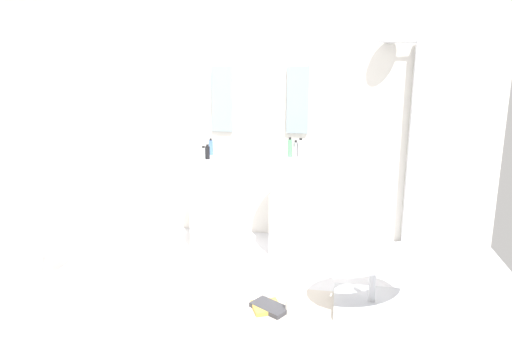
{
  "coord_description": "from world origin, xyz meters",
  "views": [
    {
      "loc": [
        0.8,
        -3.06,
        1.79
      ],
      "look_at": [
        0.15,
        0.55,
        0.95
      ],
      "focal_mm": 31.58,
      "sensor_mm": 36.0,
      "label": 1
    }
  ],
  "objects_px": {
    "soap_bottle_black": "(208,152)",
    "soap_bottle_green": "(290,148)",
    "pedestal_sink_right": "(292,205)",
    "coffee_mug": "(291,306)",
    "soap_bottle_blue": "(211,147)",
    "magazine_ochre": "(266,307)",
    "lounge_chair": "(373,265)",
    "magazine_charcoal": "(270,307)",
    "pedestal_sink_left": "(214,201)",
    "soap_bottle_clear": "(204,153)",
    "towel_rack": "(49,210)",
    "shower_column": "(414,142)",
    "soap_bottle_white": "(301,148)",
    "soap_bottle_grey": "(296,149)"
  },
  "relations": [
    {
      "from": "pedestal_sink_right",
      "to": "magazine_charcoal",
      "type": "xyz_separation_m",
      "value": [
        -0.04,
        -1.2,
        -0.44
      ]
    },
    {
      "from": "magazine_charcoal",
      "to": "soap_bottle_white",
      "type": "distance_m",
      "value": 1.65
    },
    {
      "from": "magazine_ochre",
      "to": "coffee_mug",
      "type": "distance_m",
      "value": 0.19
    },
    {
      "from": "shower_column",
      "to": "soap_bottle_green",
      "type": "height_order",
      "value": "shower_column"
    },
    {
      "from": "lounge_chair",
      "to": "soap_bottle_blue",
      "type": "height_order",
      "value": "soap_bottle_blue"
    },
    {
      "from": "lounge_chair",
      "to": "magazine_charcoal",
      "type": "relative_size",
      "value": 3.85
    },
    {
      "from": "lounge_chair",
      "to": "soap_bottle_grey",
      "type": "height_order",
      "value": "soap_bottle_grey"
    },
    {
      "from": "magazine_ochre",
      "to": "soap_bottle_white",
      "type": "distance_m",
      "value": 1.65
    },
    {
      "from": "lounge_chair",
      "to": "coffee_mug",
      "type": "relative_size",
      "value": 10.15
    },
    {
      "from": "pedestal_sink_right",
      "to": "soap_bottle_white",
      "type": "relative_size",
      "value": 5.36
    },
    {
      "from": "lounge_chair",
      "to": "soap_bottle_clear",
      "type": "height_order",
      "value": "soap_bottle_clear"
    },
    {
      "from": "pedestal_sink_left",
      "to": "magazine_charcoal",
      "type": "xyz_separation_m",
      "value": [
        0.75,
        -1.2,
        -0.44
      ]
    },
    {
      "from": "magazine_charcoal",
      "to": "magazine_ochre",
      "type": "bearing_deg",
      "value": -150.48
    },
    {
      "from": "soap_bottle_white",
      "to": "soap_bottle_grey",
      "type": "distance_m",
      "value": 0.06
    },
    {
      "from": "soap_bottle_white",
      "to": "soap_bottle_green",
      "type": "height_order",
      "value": "soap_bottle_green"
    },
    {
      "from": "towel_rack",
      "to": "soap_bottle_blue",
      "type": "height_order",
      "value": "soap_bottle_blue"
    },
    {
      "from": "soap_bottle_blue",
      "to": "soap_bottle_grey",
      "type": "height_order",
      "value": "soap_bottle_blue"
    },
    {
      "from": "coffee_mug",
      "to": "lounge_chair",
      "type": "bearing_deg",
      "value": 18.21
    },
    {
      "from": "pedestal_sink_left",
      "to": "soap_bottle_black",
      "type": "distance_m",
      "value": 0.54
    },
    {
      "from": "towel_rack",
      "to": "soap_bottle_green",
      "type": "distance_m",
      "value": 2.25
    },
    {
      "from": "towel_rack",
      "to": "magazine_charcoal",
      "type": "relative_size",
      "value": 3.36
    },
    {
      "from": "magazine_ochre",
      "to": "soap_bottle_grey",
      "type": "xyz_separation_m",
      "value": [
        0.08,
        1.34,
        0.98
      ]
    },
    {
      "from": "shower_column",
      "to": "magazine_charcoal",
      "type": "bearing_deg",
      "value": -127.96
    },
    {
      "from": "coffee_mug",
      "to": "soap_bottle_blue",
      "type": "distance_m",
      "value": 1.88
    },
    {
      "from": "magazine_charcoal",
      "to": "soap_bottle_black",
      "type": "bearing_deg",
      "value": 157.96
    },
    {
      "from": "pedestal_sink_right",
      "to": "soap_bottle_blue",
      "type": "bearing_deg",
      "value": 174.04
    },
    {
      "from": "pedestal_sink_right",
      "to": "soap_bottle_green",
      "type": "distance_m",
      "value": 0.56
    },
    {
      "from": "lounge_chair",
      "to": "pedestal_sink_left",
      "type": "bearing_deg",
      "value": 145.72
    },
    {
      "from": "pedestal_sink_right",
      "to": "magazine_ochre",
      "type": "height_order",
      "value": "pedestal_sink_right"
    },
    {
      "from": "lounge_chair",
      "to": "soap_bottle_blue",
      "type": "xyz_separation_m",
      "value": [
        -1.56,
        1.12,
        0.66
      ]
    },
    {
      "from": "coffee_mug",
      "to": "soap_bottle_black",
      "type": "distance_m",
      "value": 1.71
    },
    {
      "from": "shower_column",
      "to": "magazine_charcoal",
      "type": "distance_m",
      "value": 2.22
    },
    {
      "from": "pedestal_sink_right",
      "to": "magazine_charcoal",
      "type": "bearing_deg",
      "value": -91.91
    },
    {
      "from": "pedestal_sink_right",
      "to": "magazine_ochre",
      "type": "distance_m",
      "value": 1.28
    },
    {
      "from": "shower_column",
      "to": "magazine_ochre",
      "type": "relative_size",
      "value": 9.97
    },
    {
      "from": "pedestal_sink_right",
      "to": "soap_bottle_clear",
      "type": "relative_size",
      "value": 8.09
    },
    {
      "from": "magazine_ochre",
      "to": "magazine_charcoal",
      "type": "bearing_deg",
      "value": -26.69
    },
    {
      "from": "towel_rack",
      "to": "magazine_ochre",
      "type": "xyz_separation_m",
      "value": [
        1.87,
        -0.18,
        -0.6
      ]
    },
    {
      "from": "soap_bottle_white",
      "to": "magazine_ochre",
      "type": "bearing_deg",
      "value": -95.61
    },
    {
      "from": "shower_column",
      "to": "soap_bottle_clear",
      "type": "distance_m",
      "value": 2.08
    },
    {
      "from": "coffee_mug",
      "to": "soap_bottle_clear",
      "type": "bearing_deg",
      "value": 131.73
    },
    {
      "from": "soap_bottle_black",
      "to": "soap_bottle_green",
      "type": "xyz_separation_m",
      "value": [
        0.77,
        0.25,
        0.03
      ]
    },
    {
      "from": "pedestal_sink_left",
      "to": "towel_rack",
      "type": "relative_size",
      "value": 1.08
    },
    {
      "from": "soap_bottle_clear",
      "to": "magazine_ochre",
      "type": "bearing_deg",
      "value": -53.73
    },
    {
      "from": "pedestal_sink_left",
      "to": "lounge_chair",
      "type": "relative_size",
      "value": 0.95
    },
    {
      "from": "pedestal_sink_right",
      "to": "towel_rack",
      "type": "relative_size",
      "value": 1.08
    },
    {
      "from": "shower_column",
      "to": "soap_bottle_grey",
      "type": "height_order",
      "value": "shower_column"
    },
    {
      "from": "pedestal_sink_right",
      "to": "soap_bottle_green",
      "type": "relative_size",
      "value": 5.3
    },
    {
      "from": "lounge_chair",
      "to": "towel_rack",
      "type": "relative_size",
      "value": 1.14
    },
    {
      "from": "pedestal_sink_right",
      "to": "lounge_chair",
      "type": "relative_size",
      "value": 0.95
    }
  ]
}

